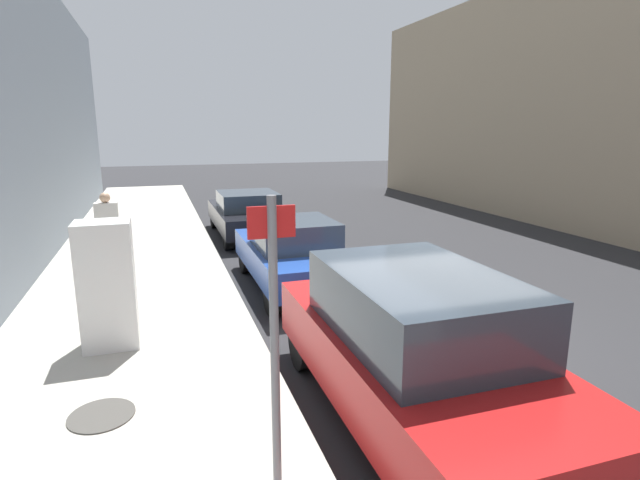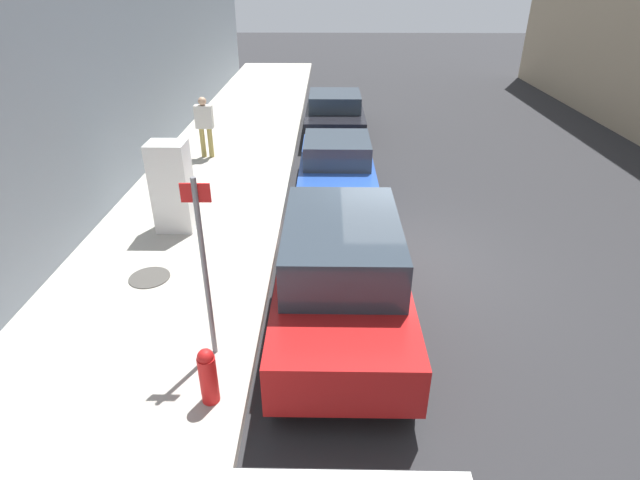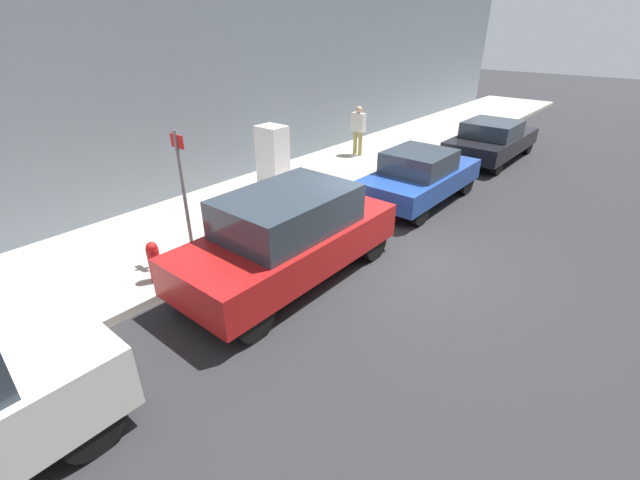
% 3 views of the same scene
% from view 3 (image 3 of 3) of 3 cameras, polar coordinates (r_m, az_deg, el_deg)
% --- Properties ---
extents(ground_plane, '(80.00, 80.00, 0.00)m').
position_cam_3_polar(ground_plane, '(9.06, 10.57, -2.74)').
color(ground_plane, '#28282B').
extents(sidewalk_slab, '(3.84, 44.00, 0.17)m').
position_cam_3_polar(sidewalk_slab, '(11.55, -8.68, 4.66)').
color(sidewalk_slab, '#B2ADA0').
rests_on(sidewalk_slab, ground).
extents(building_facade_near, '(1.78, 39.60, 7.20)m').
position_cam_3_polar(building_facade_near, '(12.98, -18.89, 22.13)').
color(building_facade_near, slate).
rests_on(building_facade_near, ground).
extents(discarded_refrigerator, '(0.74, 0.61, 1.82)m').
position_cam_3_polar(discarded_refrigerator, '(11.94, -6.29, 10.62)').
color(discarded_refrigerator, white).
rests_on(discarded_refrigerator, sidewalk_slab).
extents(manhole_cover, '(0.70, 0.70, 0.02)m').
position_cam_3_polar(manhole_cover, '(11.07, -13.11, 3.73)').
color(manhole_cover, '#47443F').
rests_on(manhole_cover, sidewalk_slab).
extents(street_sign_post, '(0.36, 0.07, 2.59)m').
position_cam_3_polar(street_sign_post, '(8.40, -17.68, 6.15)').
color(street_sign_post, slate).
rests_on(street_sign_post, sidewalk_slab).
extents(fire_hydrant, '(0.22, 0.22, 0.79)m').
position_cam_3_polar(fire_hydrant, '(8.32, -21.22, -2.64)').
color(fire_hydrant, red).
rests_on(fire_hydrant, sidewalk_slab).
extents(pedestrian_walking_far, '(0.49, 0.23, 1.69)m').
position_cam_3_polar(pedestrian_walking_far, '(15.48, 5.13, 14.76)').
color(pedestrian_walking_far, '#A8934C').
rests_on(pedestrian_walking_far, sidewalk_slab).
extents(parked_suv_red, '(1.86, 4.53, 1.76)m').
position_cam_3_polar(parked_suv_red, '(7.93, -4.20, 0.57)').
color(parked_suv_red, red).
rests_on(parked_suv_red, ground).
extents(parked_hatchback_blue, '(1.73, 3.96, 1.45)m').
position_cam_3_polar(parked_hatchback_blue, '(11.90, 13.19, 8.32)').
color(parked_hatchback_blue, '#23479E').
rests_on(parked_hatchback_blue, ground).
extents(parked_sedan_dark, '(1.88, 4.35, 1.38)m').
position_cam_3_polar(parked_sedan_dark, '(16.64, 21.92, 12.30)').
color(parked_sedan_dark, black).
rests_on(parked_sedan_dark, ground).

